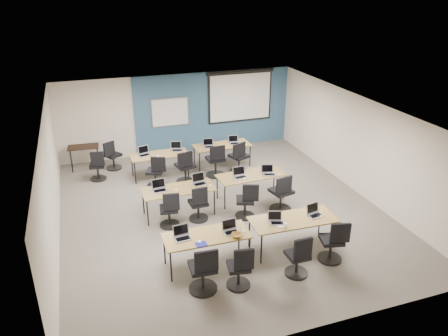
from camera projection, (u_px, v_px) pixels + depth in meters
name	position (u px, v px, depth m)	size (l,w,h in m)	color
floor	(221.00, 210.00, 11.44)	(8.00, 9.00, 0.02)	#6B6354
ceiling	(220.00, 111.00, 10.35)	(8.00, 9.00, 0.02)	white
wall_back	(178.00, 114.00, 14.79)	(8.00, 0.04, 2.70)	beige
wall_front	(309.00, 267.00, 7.00)	(8.00, 0.04, 2.70)	beige
wall_left	(50.00, 186.00, 9.71)	(0.04, 9.00, 2.70)	beige
wall_right	(357.00, 145.00, 12.08)	(0.04, 9.00, 2.70)	beige
blue_accent_panel	(214.00, 111.00, 15.14)	(5.50, 0.04, 2.70)	#3D5977
whiteboard	(170.00, 112.00, 14.60)	(1.28, 0.03, 0.98)	#A3A6AD
projector_screen	(240.00, 94.00, 15.15)	(2.40, 0.10, 1.82)	black
training_table_front_left	(207.00, 237.00, 9.01)	(1.80, 0.75, 0.73)	#AA612E
training_table_front_right	(293.00, 221.00, 9.61)	(1.91, 0.80, 0.73)	olive
training_table_mid_left	(178.00, 190.00, 10.98)	(1.82, 0.76, 0.73)	#A3712D
training_table_mid_right	(251.00, 176.00, 11.76)	(1.82, 0.76, 0.73)	#A1632C
training_table_back_left	(160.00, 156.00, 13.11)	(1.72, 0.72, 0.73)	#965831
training_table_back_right	(222.00, 146.00, 13.83)	(1.80, 0.75, 0.73)	olive
laptop_0	(182.00, 235.00, 8.88)	(0.34, 0.29, 0.26)	silver
mouse_0	(200.00, 242.00, 8.75)	(0.07, 0.10, 0.04)	white
task_chair_0	(204.00, 273.00, 8.33)	(0.56, 0.56, 1.04)	black
laptop_1	(230.00, 229.00, 9.10)	(0.32, 0.27, 0.25)	#B1B1BA
mouse_1	(244.00, 231.00, 9.12)	(0.06, 0.10, 0.04)	white
task_chair_1	(240.00, 271.00, 8.45)	(0.48, 0.48, 0.96)	black
laptop_2	(276.00, 220.00, 9.44)	(0.30, 0.26, 0.23)	silver
mouse_2	(285.00, 223.00, 9.41)	(0.05, 0.09, 0.03)	white
task_chair_2	(298.00, 259.00, 8.79)	(0.48, 0.48, 0.96)	black
laptop_3	(314.00, 212.00, 9.73)	(0.33, 0.28, 0.25)	#A7A7A8
mouse_3	(321.00, 217.00, 9.67)	(0.06, 0.10, 0.04)	white
task_chair_3	(333.00, 244.00, 9.25)	(0.52, 0.52, 1.00)	black
laptop_4	(159.00, 188.00, 10.87)	(0.35, 0.30, 0.27)	#B8B8B8
mouse_4	(176.00, 190.00, 10.87)	(0.06, 0.10, 0.04)	white
task_chair_4	(170.00, 212.00, 10.53)	(0.49, 0.49, 0.97)	black
laptop_5	(199.00, 181.00, 11.21)	(0.35, 0.30, 0.26)	silver
mouse_5	(210.00, 185.00, 11.11)	(0.05, 0.09, 0.03)	white
task_chair_5	(199.00, 206.00, 10.81)	(0.48, 0.48, 0.97)	black
laptop_6	(240.00, 175.00, 11.58)	(0.35, 0.29, 0.26)	silver
mouse_6	(244.00, 178.00, 11.49)	(0.06, 0.10, 0.04)	white
task_chair_6	(246.00, 203.00, 10.94)	(0.52, 0.50, 0.98)	black
laptop_7	(268.00, 172.00, 11.74)	(0.33, 0.28, 0.25)	#A7A8B2
mouse_7	(280.00, 174.00, 11.73)	(0.06, 0.10, 0.03)	white
task_chair_7	(282.00, 196.00, 11.24)	(0.58, 0.58, 1.05)	black
laptop_8	(144.00, 153.00, 13.01)	(0.34, 0.29, 0.26)	#BBBBBC
mouse_8	(158.00, 156.00, 12.93)	(0.06, 0.10, 0.04)	white
task_chair_8	(156.00, 174.00, 12.53)	(0.54, 0.51, 0.99)	black
laptop_9	(177.00, 148.00, 13.38)	(0.34, 0.29, 0.26)	#BCBCBC
mouse_9	(185.00, 152.00, 13.21)	(0.06, 0.09, 0.03)	white
task_chair_9	(185.00, 169.00, 12.78)	(0.57, 0.57, 1.04)	black
laptop_10	(209.00, 145.00, 13.64)	(0.32, 0.27, 0.25)	#B9B8C2
mouse_10	(218.00, 148.00, 13.55)	(0.06, 0.10, 0.04)	white
task_chair_10	(216.00, 163.00, 13.21)	(0.58, 0.58, 1.05)	black
laptop_11	(234.00, 141.00, 13.93)	(0.32, 0.27, 0.24)	silver
mouse_11	(246.00, 145.00, 13.78)	(0.06, 0.09, 0.03)	white
task_chair_11	(239.00, 160.00, 13.45)	(0.60, 0.57, 1.05)	black
blue_mousepad	(201.00, 244.00, 8.69)	(0.23, 0.19, 0.01)	navy
snack_bowl	(237.00, 235.00, 8.94)	(0.23, 0.23, 0.06)	brown
snack_plate	(281.00, 225.00, 9.34)	(0.17, 0.17, 0.01)	white
coffee_cup	(286.00, 227.00, 9.23)	(0.06, 0.06, 0.06)	beige
utility_table	(84.00, 149.00, 13.68)	(0.94, 0.52, 0.75)	black
spare_chair_a	(112.00, 158.00, 13.71)	(0.54, 0.48, 0.97)	black
spare_chair_b	(98.00, 168.00, 12.98)	(0.47, 0.47, 0.96)	black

